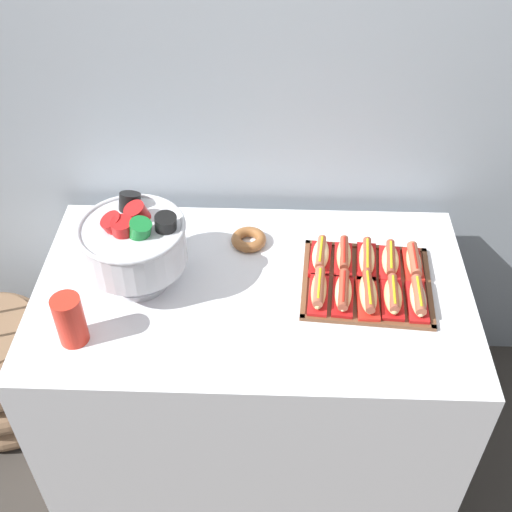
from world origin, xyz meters
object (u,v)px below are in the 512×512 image
Objects in this scene: serving_tray at (366,283)px; hot_dog_6 at (344,257)px; hot_dog_1 at (343,293)px; floor_vase at (0,369)px; hot_dog_9 at (414,262)px; buffet_table at (253,364)px; cup_stack at (70,320)px; hot_dog_0 at (319,290)px; hot_dog_4 at (418,298)px; hot_dog_2 at (368,295)px; punch_bowl at (134,242)px; hot_dog_5 at (320,256)px; hot_dog_3 at (393,297)px; hot_dog_7 at (367,259)px; donut at (249,239)px; hot_dog_8 at (390,261)px.

hot_dog_6 is at bearing 128.06° from serving_tray.
hot_dog_6 reaches higher than hot_dog_1.
hot_dog_1 is at bearing -6.45° from floor_vase.
hot_dog_1 is 0.28m from hot_dog_9.
buffet_table is 8.48× the size of cup_stack.
hot_dog_0 is 1.06× the size of hot_dog_4.
hot_dog_0 reaches higher than floor_vase.
hot_dog_2 is at bearing -136.48° from hot_dog_9.
hot_dog_2 reaches higher than buffet_table.
hot_dog_0 is at bearing -155.40° from serving_tray.
serving_tray is at bearing 16.49° from cup_stack.
buffet_table is 7.74× the size of hot_dog_1.
serving_tray is 0.74m from punch_bowl.
hot_dog_2 and hot_dog_6 have the same top height.
punch_bowl is at bearing -170.15° from hot_dog_5.
hot_dog_9 is 0.50× the size of punch_bowl.
buffet_table is at bearing 172.30° from hot_dog_3.
hot_dog_7 reaches higher than serving_tray.
hot_dog_6 reaches higher than hot_dog_9.
hot_dog_7 is at bearing 17.00° from buffet_table.
hot_dog_1 is at bearing -136.48° from serving_tray.
hot_dog_2 is at bearing -35.41° from donut.
hot_dog_9 is at bearing 11.07° from buffet_table.
hot_dog_8 is at bearing 61.34° from hot_dog_2.
hot_dog_2 is 0.22m from hot_dog_9.
hot_dog_2 is at bearing 175.79° from hot_dog_3.
buffet_table is 7.39× the size of hot_dog_7.
cup_stack is (-1.03, -0.33, 0.05)m from hot_dog_9.
hot_dog_1 is 1.06× the size of hot_dog_8.
hot_dog_8 is (0.24, 0.15, -0.01)m from hot_dog_0.
hot_dog_2 reaches higher than floor_vase.
cup_stack is at bearing -33.93° from floor_vase.
hot_dog_5 is 1.01× the size of hot_dog_8.
donut is at bearing 6.90° from floor_vase.
hot_dog_1 is 0.08m from hot_dog_2.
hot_dog_6 reaches higher than buffet_table.
hot_dog_0 is 1.07× the size of hot_dog_3.
punch_bowl is at bearing -174.04° from hot_dog_8.
floor_vase is 1.36m from hot_dog_5.
buffet_table is 0.66m from hot_dog_4.
hot_dog_3 is at bearing -51.94° from hot_dog_6.
hot_dog_9 is at bearing -4.21° from hot_dog_6.
hot_dog_9 is (0.16, 0.15, -0.00)m from hot_dog_2.
hot_dog_4 is (0.14, -0.09, 0.03)m from serving_tray.
hot_dog_4 is 1.02× the size of hot_dog_8.
hot_dog_6 is (-0.21, 0.18, 0.00)m from hot_dog_4.
donut reaches higher than serving_tray.
hot_dog_0 is 0.58m from punch_bowl.
hot_dog_7 is at bearing 85.79° from serving_tray.
hot_dog_0 is 0.34m from hot_dog_9.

